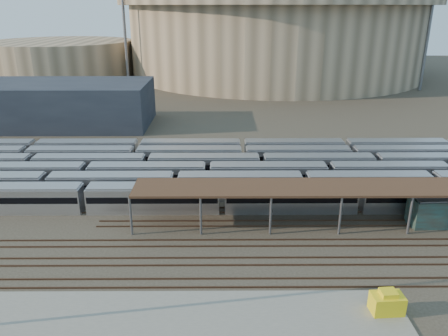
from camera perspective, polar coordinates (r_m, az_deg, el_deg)
ground at (r=53.88m, az=-3.68°, el=-9.30°), size 420.00×420.00×0.00m
apron at (r=42.16m, az=-12.07°, el=-19.17°), size 50.00×9.00×0.20m
subway_trains at (r=69.80m, az=0.41°, el=-0.46°), size 125.25×23.90×3.60m
inspection_shed at (r=58.29m, az=18.58°, el=-2.55°), size 60.30×6.00×5.30m
empty_tracks at (r=49.56m, az=-4.01°, el=-12.07°), size 170.00×9.62×0.18m
stadium at (r=188.27m, az=6.63°, el=17.17°), size 124.00×124.00×32.50m
secondary_arena at (r=188.69m, az=-20.45°, el=13.19°), size 56.00×56.00×14.00m
service_building at (r=110.78m, az=-20.67°, el=7.83°), size 42.00×20.00×10.00m
floodlight_0 at (r=160.30m, az=-12.89°, el=17.77°), size 4.00×1.00×38.40m
floodlight_2 at (r=161.35m, az=25.24°, el=16.44°), size 4.00×1.00×38.40m
floodlight_3 at (r=207.23m, az=-4.19°, el=18.69°), size 4.00×1.00×38.40m
yellow_equipment at (r=44.40m, az=20.51°, el=-16.23°), size 2.99×1.98×1.80m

